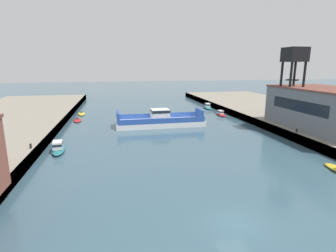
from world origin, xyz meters
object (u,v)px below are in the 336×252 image
moored_boat_mid_left (208,107)px  warehouse_shed (326,109)px  moored_boat_far_left (77,120)px  moored_boat_far_right (81,114)px  moored_boat_near_left (221,114)px  crane_tower (294,64)px  chain_ferry (160,121)px  moored_boat_near_right (58,148)px

moored_boat_mid_left → warehouse_shed: 36.22m
moored_boat_far_left → moored_boat_far_right: size_ratio=0.93×
moored_boat_near_left → moored_boat_far_left: moored_boat_near_left is taller
moored_boat_near_left → moored_boat_mid_left: 11.16m
warehouse_shed → crane_tower: 9.92m
chain_ferry → moored_boat_far_right: chain_ferry is taller
moored_boat_mid_left → moored_boat_near_right: bearing=-136.5°
moored_boat_far_left → warehouse_shed: bearing=-27.7°
chain_ferry → moored_boat_near_right: chain_ferry is taller
chain_ferry → warehouse_shed: 31.40m
moored_boat_near_left → moored_boat_mid_left: moored_boat_mid_left is taller
moored_boat_near_right → moored_boat_far_right: moored_boat_near_right is taller
chain_ferry → moored_boat_far_right: size_ratio=3.45×
moored_boat_near_right → moored_boat_far_left: bearing=90.2°
moored_boat_near_left → moored_boat_far_left: 35.51m
moored_boat_near_left → moored_boat_near_right: size_ratio=0.83×
moored_boat_near_right → moored_boat_far_right: (-0.16, 31.65, -0.42)m
moored_boat_far_right → crane_tower: 51.48m
crane_tower → chain_ferry: bearing=156.1°
moored_boat_near_right → moored_boat_far_left: (-0.10, 23.07, -0.43)m
moored_boat_near_left → chain_ferry: bearing=-154.1°
moored_boat_near_left → moored_boat_mid_left: (0.44, 11.15, 0.12)m
moored_boat_near_left → warehouse_shed: warehouse_shed is taller
moored_boat_near_right → moored_boat_near_left: bearing=32.8°
chain_ferry → moored_boat_near_left: 19.35m
moored_boat_far_left → moored_boat_near_right: bearing=-89.8°
moored_boat_far_right → crane_tower: (41.52, -27.62, 12.79)m
chain_ferry → moored_boat_near_left: (17.41, 8.44, -0.60)m
moored_boat_far_left → crane_tower: crane_tower is taller
moored_boat_near_left → moored_boat_near_right: moored_boat_near_right is taller
chain_ferry → warehouse_shed: bearing=-29.0°
moored_boat_mid_left → warehouse_shed: (9.38, -34.69, 4.58)m
chain_ferry → moored_boat_far_right: (-18.17, 17.27, -0.88)m
moored_boat_far_left → warehouse_shed: 51.43m
warehouse_shed → moored_boat_far_right: bearing=144.5°
moored_boat_mid_left → warehouse_shed: bearing=-74.9°
chain_ferry → moored_boat_far_left: (-18.11, 8.69, -0.89)m
chain_ferry → moored_boat_near_left: bearing=25.9°
moored_boat_near_left → warehouse_shed: (9.82, -23.53, 4.70)m
moored_boat_far_right → warehouse_shed: warehouse_shed is taller
moored_boat_near_right → chain_ferry: bearing=38.6°
moored_boat_near_left → moored_boat_near_right: 42.13m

